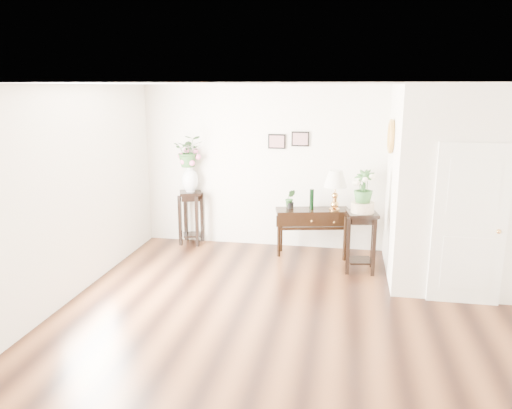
% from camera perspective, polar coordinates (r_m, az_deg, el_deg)
% --- Properties ---
extents(floor, '(6.00, 5.50, 0.02)m').
position_cam_1_polar(floor, '(6.36, 4.62, -12.51)').
color(floor, brown).
rests_on(floor, ground).
extents(ceiling, '(6.00, 5.50, 0.02)m').
position_cam_1_polar(ceiling, '(5.72, 5.16, 13.60)').
color(ceiling, white).
rests_on(ceiling, ground).
extents(wall_back, '(6.00, 0.02, 2.80)m').
position_cam_1_polar(wall_back, '(8.57, 6.70, 4.11)').
color(wall_back, silver).
rests_on(wall_back, ground).
extents(wall_front, '(6.00, 0.02, 2.80)m').
position_cam_1_polar(wall_front, '(3.30, 0.04, -11.31)').
color(wall_front, silver).
rests_on(wall_front, ground).
extents(wall_left, '(0.02, 5.50, 2.80)m').
position_cam_1_polar(wall_left, '(6.85, -20.98, 0.92)').
color(wall_left, silver).
rests_on(wall_left, ground).
extents(partition, '(1.80, 1.95, 2.80)m').
position_cam_1_polar(partition, '(7.76, 21.87, 2.23)').
color(partition, silver).
rests_on(partition, floor).
extents(door, '(0.90, 0.05, 2.10)m').
position_cam_1_polar(door, '(6.88, 23.18, -2.23)').
color(door, white).
rests_on(door, floor).
extents(art_print_left, '(0.30, 0.02, 0.25)m').
position_cam_1_polar(art_print_left, '(8.56, 2.39, 7.21)').
color(art_print_left, black).
rests_on(art_print_left, wall_back).
extents(art_print_right, '(0.30, 0.02, 0.25)m').
position_cam_1_polar(art_print_right, '(8.51, 5.09, 7.47)').
color(art_print_right, black).
rests_on(art_print_right, wall_back).
extents(wall_ornament, '(0.07, 0.51, 0.51)m').
position_cam_1_polar(wall_ornament, '(7.66, 15.16, 7.52)').
color(wall_ornament, gold).
rests_on(wall_ornament, partition).
extents(console_table, '(1.26, 0.65, 0.80)m').
position_cam_1_polar(console_table, '(8.34, 6.44, -3.21)').
color(console_table, black).
rests_on(console_table, floor).
extents(table_lamp, '(0.49, 0.49, 0.66)m').
position_cam_1_polar(table_lamp, '(8.14, 9.04, 1.74)').
color(table_lamp, tan).
rests_on(table_lamp, console_table).
extents(green_vase, '(0.08, 0.08, 0.34)m').
position_cam_1_polar(green_vase, '(8.20, 6.38, 0.61)').
color(green_vase, black).
rests_on(green_vase, console_table).
extents(potted_plant, '(0.18, 0.16, 0.30)m').
position_cam_1_polar(potted_plant, '(8.23, 3.92, 0.58)').
color(potted_plant, '#2A5627').
rests_on(potted_plant, console_table).
extents(plant_stand_a, '(0.47, 0.47, 0.95)m').
position_cam_1_polar(plant_stand_a, '(9.00, -7.42, -1.49)').
color(plant_stand_a, black).
rests_on(plant_stand_a, floor).
extents(porcelain_vase, '(0.32, 0.32, 0.50)m').
position_cam_1_polar(porcelain_vase, '(8.84, -7.56, 2.91)').
color(porcelain_vase, silver).
rests_on(porcelain_vase, plant_stand_a).
extents(lily_arrangement, '(0.59, 0.53, 0.56)m').
position_cam_1_polar(lily_arrangement, '(8.77, -7.65, 5.83)').
color(lily_arrangement, '#2A5627').
rests_on(lily_arrangement, porcelain_vase).
extents(plant_stand_b, '(0.50, 0.50, 0.93)m').
position_cam_1_polar(plant_stand_b, '(7.77, 11.89, -4.18)').
color(plant_stand_b, black).
rests_on(plant_stand_b, floor).
extents(ceramic_bowl, '(0.41, 0.41, 0.15)m').
position_cam_1_polar(ceramic_bowl, '(7.63, 12.09, -0.29)').
color(ceramic_bowl, beige).
rests_on(ceramic_bowl, plant_stand_b).
extents(narcissus, '(0.38, 0.38, 0.52)m').
position_cam_1_polar(narcissus, '(7.56, 12.20, 1.92)').
color(narcissus, '#2A5627').
rests_on(narcissus, ceramic_bowl).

